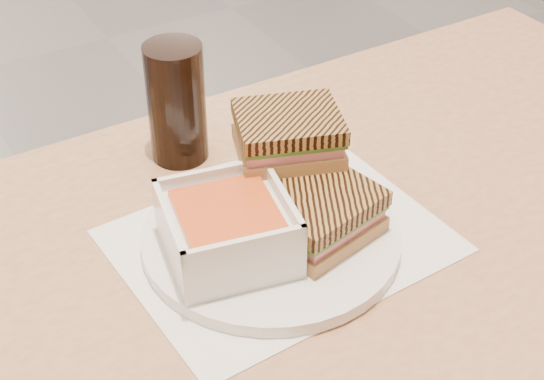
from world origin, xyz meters
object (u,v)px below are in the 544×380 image
plate (271,237)px  soup_bowl (228,231)px  main_table (326,326)px  panini_lower (320,214)px  cola_glass (177,103)px

plate → soup_bowl: size_ratio=1.90×
main_table → panini_lower: 0.16m
main_table → panini_lower: panini_lower is taller
panini_lower → plate: bearing=148.0°
main_table → soup_bowl: bearing=160.3°
plate → soup_bowl: (-0.05, -0.01, 0.04)m
plate → cola_glass: bearing=93.4°
main_table → cola_glass: bearing=103.6°
plate → cola_glass: 0.21m
plate → cola_glass: size_ratio=1.85×
plate → cola_glass: cola_glass is taller
main_table → plate: plate is taller
main_table → soup_bowl: size_ratio=8.35×
panini_lower → cola_glass: 0.24m
soup_bowl → panini_lower: soup_bowl is taller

